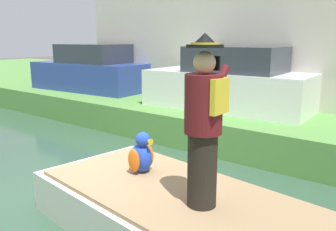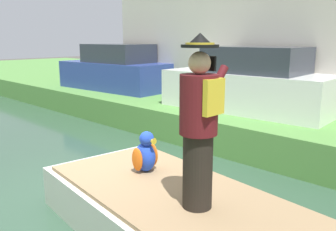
% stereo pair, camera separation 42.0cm
% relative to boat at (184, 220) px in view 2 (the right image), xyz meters
% --- Properties ---
extents(ground_plane, '(80.00, 80.00, 0.00)m').
position_rel_boat_xyz_m(ground_plane, '(0.00, 1.97, -0.40)').
color(ground_plane, '#4C4742').
extents(canal_water, '(5.71, 48.00, 0.10)m').
position_rel_boat_xyz_m(canal_water, '(0.00, 1.97, -0.35)').
color(canal_water, '#33513D').
rests_on(canal_water, ground).
extents(grass_bank_far, '(10.58, 48.00, 0.81)m').
position_rel_boat_xyz_m(grass_bank_far, '(8.15, 1.97, 0.01)').
color(grass_bank_far, '#568E42').
rests_on(grass_bank_far, ground).
extents(boat, '(2.27, 4.38, 0.61)m').
position_rel_boat_xyz_m(boat, '(0.00, 0.00, 0.00)').
color(boat, silver).
rests_on(boat, canal_water).
extents(person_pirate, '(0.61, 0.42, 1.85)m').
position_rel_boat_xyz_m(person_pirate, '(-0.09, -0.27, 1.23)').
color(person_pirate, black).
rests_on(person_pirate, boat).
extents(parrot_plush, '(0.36, 0.35, 0.57)m').
position_rel_boat_xyz_m(parrot_plush, '(0.22, 0.92, 0.55)').
color(parrot_plush, blue).
rests_on(parrot_plush, boat).
extents(parked_car_white, '(1.93, 4.09, 1.50)m').
position_rel_boat_xyz_m(parked_car_white, '(4.52, 1.98, 1.04)').
color(parked_car_white, white).
rests_on(parked_car_white, grass_bank_far).
extents(parked_car_blue, '(2.00, 4.12, 1.50)m').
position_rel_boat_xyz_m(parked_car_blue, '(4.52, 7.15, 1.04)').
color(parked_car_blue, '#2D4293').
rests_on(parked_car_blue, grass_bank_far).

